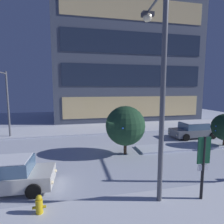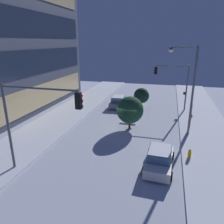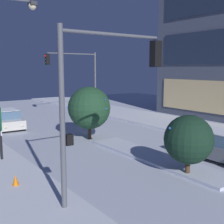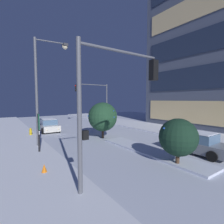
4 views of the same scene
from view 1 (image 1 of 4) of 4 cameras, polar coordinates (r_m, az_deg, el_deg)
name	(u,v)px [view 1 (image 1 of 4)]	position (r m, az deg, el deg)	size (l,w,h in m)	color
ground	(122,152)	(14.10, 3.02, -12.31)	(52.00, 52.00, 0.00)	silver
curb_strip_far	(104,128)	(21.73, -2.58, -5.08)	(52.00, 5.20, 0.14)	silver
median_strip	(191,146)	(16.58, 23.14, -9.62)	(9.00, 1.80, 0.14)	silver
office_tower_main	(124,37)	(32.59, 3.72, 21.95)	(21.82, 11.55, 25.95)	#4C5466
car_near	(6,176)	(10.33, -29.85, -16.62)	(4.40, 2.16, 1.49)	silver
car_far	(193,130)	(19.61, 23.76, -5.15)	(4.47, 2.16, 1.49)	slate
street_lamp_arched	(158,71)	(8.02, 13.90, 12.20)	(0.61, 2.58, 8.50)	#565960
fire_hydrant	(39,206)	(8.13, -21.50, -25.38)	(0.48, 0.26, 0.85)	gold
parking_info_sign	(203,161)	(8.67, 26.29, -13.42)	(0.55, 0.12, 2.79)	black
decorated_tree_median	(125,126)	(13.23, 4.13, -4.24)	(2.83, 2.82, 3.50)	#473323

